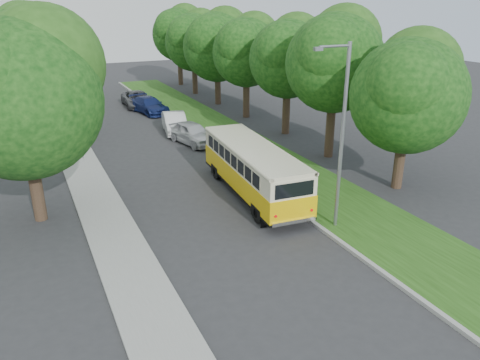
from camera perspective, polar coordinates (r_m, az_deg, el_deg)
name	(u,v)px	position (r m, az deg, el deg)	size (l,w,h in m)	color
ground	(224,223)	(21.37, -1.93, -5.27)	(120.00, 120.00, 0.00)	#2D2D30
curb	(247,175)	(26.90, 0.85, 0.64)	(0.20, 70.00, 0.15)	gray
grass_verge	(282,169)	(27.95, 5.18, 1.34)	(4.50, 70.00, 0.13)	#204412
sidewalk	(97,200)	(24.64, -16.99, -2.36)	(2.20, 70.00, 0.12)	gray
treeline	(167,50)	(37.32, -8.90, 15.44)	(24.27, 41.91, 9.46)	#332319
lamppost_near	(341,133)	(19.80, 12.18, 5.63)	(1.71, 0.16, 8.00)	gray
lamppost_far	(64,85)	(34.14, -20.62, 10.77)	(1.71, 0.16, 7.50)	gray
warning_sign	(80,134)	(30.73, -18.89, 5.33)	(0.56, 0.10, 2.50)	gray
vintage_bus	(253,171)	(23.81, 1.63, 1.13)	(2.35, 9.14, 2.71)	yellow
car_silver	(192,133)	(33.04, -5.84, 5.72)	(1.80, 4.47, 1.52)	#BABABF
car_white	(175,123)	(36.07, -7.96, 6.93)	(1.58, 4.54, 1.50)	white
car_blue	(149,105)	(42.76, -10.99, 8.93)	(1.99, 4.90, 1.42)	navy
car_grey	(137,99)	(45.71, -12.43, 9.61)	(2.36, 5.11, 1.42)	#4E5055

